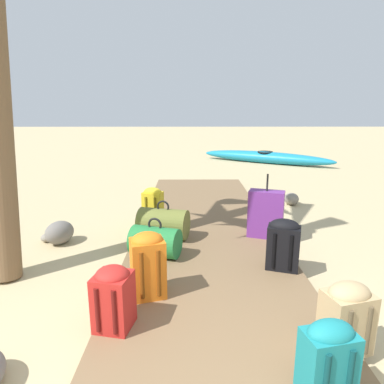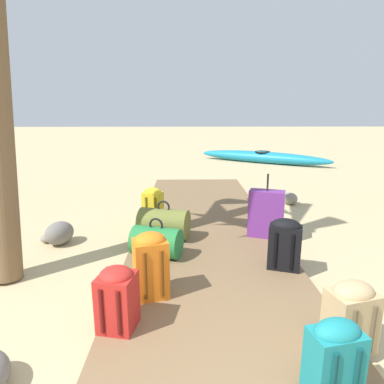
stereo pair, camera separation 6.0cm
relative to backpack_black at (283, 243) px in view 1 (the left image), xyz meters
name	(u,v)px [view 1 (the left image)]	position (x,y,z in m)	size (l,w,h in m)	color
ground_plane	(208,260)	(-0.74, 0.37, -0.36)	(60.00, 60.00, 0.00)	tan
boardwalk	(206,235)	(-0.74, 1.07, -0.32)	(1.87, 7.00, 0.08)	brown
backpack_black	(283,243)	(0.00, 0.00, 0.00)	(0.37, 0.30, 0.54)	black
backpack_tan	(347,315)	(0.10, -1.23, -0.02)	(0.35, 0.30, 0.50)	tan
backpack_teal	(328,360)	(-0.19, -1.64, -0.02)	(0.32, 0.25, 0.50)	#197A7F
backpack_red	(113,296)	(-1.53, -0.96, -0.02)	(0.31, 0.31, 0.49)	red
suitcase_purple	(266,214)	(0.02, 0.91, 0.02)	(0.48, 0.34, 0.82)	#6B2D84
backpack_orange	(148,263)	(-1.32, -0.52, 0.03)	(0.34, 0.31, 0.59)	orange
duffel_bag_olive	(163,223)	(-1.29, 0.88, -0.09)	(0.69, 0.52, 0.49)	olive
duffel_bag_green	(155,241)	(-1.34, 0.32, -0.11)	(0.61, 0.48, 0.45)	#237538
backpack_yellow	(153,206)	(-1.47, 1.35, 0.01)	(0.30, 0.25, 0.55)	gold
kayak	(265,157)	(1.46, 7.56, -0.18)	(3.95, 2.73, 0.37)	teal
rock_right_near	(291,199)	(0.89, 2.69, -0.25)	(0.30, 0.25, 0.22)	gray
rock_left_mid	(48,238)	(-2.81, 0.95, -0.31)	(0.17, 0.17, 0.11)	gray
rock_left_near	(60,233)	(-2.63, 0.89, -0.21)	(0.39, 0.31, 0.29)	slate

